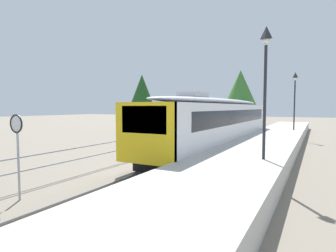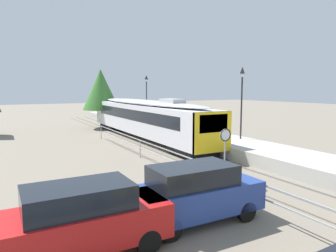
% 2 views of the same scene
% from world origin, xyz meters
% --- Properties ---
extents(ground_plane, '(160.00, 160.00, 0.00)m').
position_xyz_m(ground_plane, '(-3.00, 22.00, 0.00)').
color(ground_plane, slate).
extents(track_rails, '(3.20, 60.00, 0.14)m').
position_xyz_m(track_rails, '(0.00, 22.00, 0.03)').
color(track_rails, slate).
rests_on(track_rails, ground).
extents(commuter_train, '(2.82, 20.65, 3.74)m').
position_xyz_m(commuter_train, '(0.00, 27.48, 2.15)').
color(commuter_train, silver).
rests_on(commuter_train, track_rails).
extents(station_platform, '(3.90, 60.00, 0.90)m').
position_xyz_m(station_platform, '(3.25, 22.00, 0.45)').
color(station_platform, '#B7B5AD').
rests_on(station_platform, ground).
extents(platform_lamp_mid_platform, '(0.34, 0.34, 5.35)m').
position_xyz_m(platform_lamp_mid_platform, '(4.32, 19.60, 4.62)').
color(platform_lamp_mid_platform, '#232328').
rests_on(platform_lamp_mid_platform, station_platform).
extents(platform_lamp_far_end, '(0.34, 0.34, 5.35)m').
position_xyz_m(platform_lamp_far_end, '(4.32, 36.34, 4.62)').
color(platform_lamp_far_end, '#232328').
rests_on(platform_lamp_far_end, station_platform).
extents(speed_limit_sign, '(0.61, 0.10, 2.81)m').
position_xyz_m(speed_limit_sign, '(-2.29, 13.35, 2.12)').
color(speed_limit_sign, '#9EA0A5').
rests_on(speed_limit_sign, ground).
extents(tree_behind_carpark, '(3.69, 3.69, 7.07)m').
position_xyz_m(tree_behind_carpark, '(-13.12, 37.23, 4.69)').
color(tree_behind_carpark, brown).
rests_on(tree_behind_carpark, ground).
extents(tree_behind_station_far, '(4.23, 4.23, 6.90)m').
position_xyz_m(tree_behind_station_far, '(-0.99, 37.47, 4.54)').
color(tree_behind_station_far, brown).
rests_on(tree_behind_station_far, ground).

